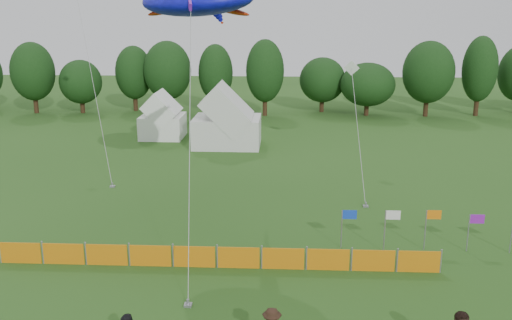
{
  "coord_description": "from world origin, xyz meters",
  "views": [
    {
      "loc": [
        1.18,
        -16.91,
        11.37
      ],
      "look_at": [
        0.0,
        6.0,
        5.2
      ],
      "focal_mm": 40.0,
      "sensor_mm": 36.0,
      "label": 1
    }
  ],
  "objects_px": {
    "tent_right": "(227,122)",
    "barrier_fence": "(216,257)",
    "tent_left": "(163,119)",
    "stingray_kite": "(200,0)"
  },
  "relations": [
    {
      "from": "barrier_fence",
      "to": "stingray_kite",
      "type": "xyz_separation_m",
      "value": [
        -1.26,
        5.41,
        11.21
      ]
    },
    {
      "from": "tent_left",
      "to": "tent_right",
      "type": "xyz_separation_m",
      "value": [
        6.09,
        -2.85,
        0.33
      ]
    },
    {
      "from": "tent_right",
      "to": "stingray_kite",
      "type": "bearing_deg",
      "value": -88.16
    },
    {
      "from": "tent_right",
      "to": "tent_left",
      "type": "bearing_deg",
      "value": 154.95
    },
    {
      "from": "tent_right",
      "to": "barrier_fence",
      "type": "distance_m",
      "value": 23.46
    },
    {
      "from": "tent_right",
      "to": "barrier_fence",
      "type": "height_order",
      "value": "tent_right"
    },
    {
      "from": "tent_left",
      "to": "tent_right",
      "type": "relative_size",
      "value": 0.67
    },
    {
      "from": "tent_right",
      "to": "barrier_fence",
      "type": "relative_size",
      "value": 0.28
    },
    {
      "from": "barrier_fence",
      "to": "stingray_kite",
      "type": "height_order",
      "value": "stingray_kite"
    },
    {
      "from": "tent_left",
      "to": "barrier_fence",
      "type": "distance_m",
      "value": 27.38
    }
  ]
}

